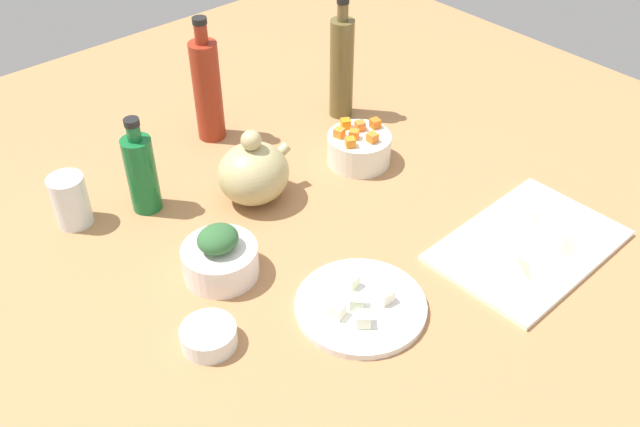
# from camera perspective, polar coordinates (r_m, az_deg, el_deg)

# --- Properties ---
(tabletop) EXTENTS (1.90, 1.90, 0.03)m
(tabletop) POSITION_cam_1_polar(r_m,az_deg,el_deg) (1.24, 0.00, -2.33)
(tabletop) COLOR #A9774A
(tabletop) RESTS_ON ground
(cutting_board) EXTENTS (0.33, 0.22, 0.01)m
(cutting_board) POSITION_cam_1_polar(r_m,az_deg,el_deg) (1.26, 16.59, -2.52)
(cutting_board) COLOR white
(cutting_board) RESTS_ON tabletop
(plate_tofu) EXTENTS (0.21, 0.21, 0.01)m
(plate_tofu) POSITION_cam_1_polar(r_m,az_deg,el_deg) (1.10, 3.32, -7.53)
(plate_tofu) COLOR white
(plate_tofu) RESTS_ON tabletop
(bowl_greens) EXTENTS (0.12, 0.12, 0.06)m
(bowl_greens) POSITION_cam_1_polar(r_m,az_deg,el_deg) (1.16, -8.10, -3.83)
(bowl_greens) COLOR white
(bowl_greens) RESTS_ON tabletop
(bowl_carrots) EXTENTS (0.13, 0.13, 0.06)m
(bowl_carrots) POSITION_cam_1_polar(r_m,az_deg,el_deg) (1.40, 3.19, 5.29)
(bowl_carrots) COLOR white
(bowl_carrots) RESTS_ON tabletop
(bowl_small_side) EXTENTS (0.08, 0.08, 0.03)m
(bowl_small_side) POSITION_cam_1_polar(r_m,az_deg,el_deg) (1.06, -9.04, -9.83)
(bowl_small_side) COLOR white
(bowl_small_side) RESTS_ON tabletop
(teapot) EXTENTS (0.15, 0.13, 0.15)m
(teapot) POSITION_cam_1_polar(r_m,az_deg,el_deg) (1.29, -5.42, 3.35)
(teapot) COLOR tan
(teapot) RESTS_ON tabletop
(bottle_0) EXTENTS (0.05, 0.05, 0.19)m
(bottle_0) POSITION_cam_1_polar(r_m,az_deg,el_deg) (1.29, -14.33, 3.29)
(bottle_0) COLOR #166830
(bottle_0) RESTS_ON tabletop
(bottle_1) EXTENTS (0.06, 0.06, 0.26)m
(bottle_1) POSITION_cam_1_polar(r_m,az_deg,el_deg) (1.46, -9.16, 9.99)
(bottle_1) COLOR maroon
(bottle_1) RESTS_ON tabletop
(bottle_2) EXTENTS (0.05, 0.05, 0.27)m
(bottle_2) POSITION_cam_1_polar(r_m,az_deg,el_deg) (1.52, 1.77, 11.86)
(bottle_2) COLOR brown
(bottle_2) RESTS_ON tabletop
(drinking_glass_0) EXTENTS (0.06, 0.06, 0.10)m
(drinking_glass_0) POSITION_cam_1_polar(r_m,az_deg,el_deg) (1.31, -19.64, 1.00)
(drinking_glass_0) COLOR white
(drinking_glass_0) RESTS_ON tabletop
(carrot_cube_0) EXTENTS (0.02, 0.02, 0.02)m
(carrot_cube_0) POSITION_cam_1_polar(r_m,az_deg,el_deg) (1.40, 2.10, 7.33)
(carrot_cube_0) COLOR orange
(carrot_cube_0) RESTS_ON bowl_carrots
(carrot_cube_1) EXTENTS (0.02, 0.02, 0.02)m
(carrot_cube_1) POSITION_cam_1_polar(r_m,az_deg,el_deg) (1.41, 4.51, 7.32)
(carrot_cube_1) COLOR orange
(carrot_cube_1) RESTS_ON bowl_carrots
(carrot_cube_2) EXTENTS (0.02, 0.02, 0.02)m
(carrot_cube_2) POSITION_cam_1_polar(r_m,az_deg,el_deg) (1.37, 2.78, 6.45)
(carrot_cube_2) COLOR orange
(carrot_cube_2) RESTS_ON bowl_carrots
(carrot_cube_3) EXTENTS (0.02, 0.02, 0.02)m
(carrot_cube_3) POSITION_cam_1_polar(r_m,az_deg,el_deg) (1.35, 2.47, 5.80)
(carrot_cube_3) COLOR orange
(carrot_cube_3) RESTS_ON bowl_carrots
(carrot_cube_4) EXTENTS (0.02, 0.02, 0.02)m
(carrot_cube_4) POSITION_cam_1_polar(r_m,az_deg,el_deg) (1.36, 4.29, 6.18)
(carrot_cube_4) COLOR orange
(carrot_cube_4) RESTS_ON bowl_carrots
(carrot_cube_5) EXTENTS (0.02, 0.02, 0.02)m
(carrot_cube_5) POSITION_cam_1_polar(r_m,az_deg,el_deg) (1.38, 1.58, 6.58)
(carrot_cube_5) COLOR orange
(carrot_cube_5) RESTS_ON bowl_carrots
(carrot_cube_6) EXTENTS (0.02, 0.02, 0.02)m
(carrot_cube_6) POSITION_cam_1_polar(r_m,az_deg,el_deg) (1.40, 3.28, 7.13)
(carrot_cube_6) COLOR orange
(carrot_cube_6) RESTS_ON bowl_carrots
(chopped_greens_mound) EXTENTS (0.07, 0.07, 0.04)m
(chopped_greens_mound) POSITION_cam_1_polar(r_m,az_deg,el_deg) (1.12, -8.32, -2.05)
(chopped_greens_mound) COLOR #306032
(chopped_greens_mound) RESTS_ON bowl_greens
(tofu_cube_0) EXTENTS (0.03, 0.03, 0.02)m
(tofu_cube_0) POSITION_cam_1_polar(r_m,az_deg,el_deg) (1.09, 3.02, -7.20)
(tofu_cube_0) COLOR #E4F2CE
(tofu_cube_0) RESTS_ON plate_tofu
(tofu_cube_1) EXTENTS (0.02, 0.02, 0.02)m
(tofu_cube_1) POSITION_cam_1_polar(r_m,az_deg,el_deg) (1.10, 5.32, -6.69)
(tofu_cube_1) COLOR white
(tofu_cube_1) RESTS_ON plate_tofu
(tofu_cube_2) EXTENTS (0.02, 0.02, 0.02)m
(tofu_cube_2) POSITION_cam_1_polar(r_m,az_deg,el_deg) (1.12, 2.50, -5.51)
(tofu_cube_2) COLOR #F0F6CB
(tofu_cube_2) RESTS_ON plate_tofu
(tofu_cube_3) EXTENTS (0.03, 0.03, 0.02)m
(tofu_cube_3) POSITION_cam_1_polar(r_m,az_deg,el_deg) (1.07, 1.37, -7.89)
(tofu_cube_3) COLOR white
(tofu_cube_3) RESTS_ON plate_tofu
(tofu_cube_4) EXTENTS (0.03, 0.03, 0.02)m
(tofu_cube_4) POSITION_cam_1_polar(r_m,az_deg,el_deg) (1.06, 3.54, -8.58)
(tofu_cube_4) COLOR white
(tofu_cube_4) RESTS_ON plate_tofu
(dumpling_0) EXTENTS (0.07, 0.07, 0.03)m
(dumpling_0) POSITION_cam_1_polar(r_m,az_deg,el_deg) (1.26, 19.10, -2.13)
(dumpling_0) COLOR beige
(dumpling_0) RESTS_ON cutting_board
(dumpling_1) EXTENTS (0.06, 0.06, 0.03)m
(dumpling_1) POSITION_cam_1_polar(r_m,az_deg,el_deg) (1.29, 16.49, -0.37)
(dumpling_1) COLOR beige
(dumpling_1) RESTS_ON cutting_board
(dumpling_2) EXTENTS (0.06, 0.07, 0.03)m
(dumpling_2) POSITION_cam_1_polar(r_m,az_deg,el_deg) (1.19, 15.58, -4.01)
(dumpling_2) COLOR beige
(dumpling_2) RESTS_ON cutting_board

